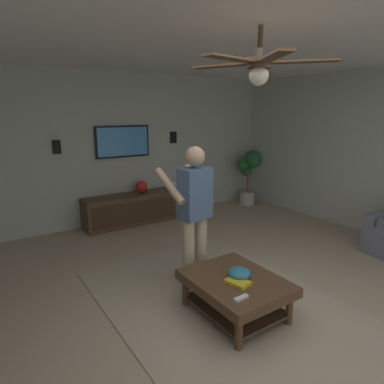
% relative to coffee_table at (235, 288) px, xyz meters
% --- Properties ---
extents(ground_plane, '(9.08, 9.08, 0.00)m').
position_rel_coffee_table_xyz_m(ground_plane, '(-0.29, -0.06, -0.30)').
color(ground_plane, tan).
extents(wall_back_tv, '(0.10, 6.95, 2.69)m').
position_rel_coffee_table_xyz_m(wall_back_tv, '(3.54, -0.06, 1.05)').
color(wall_back_tv, '#B2B7AD').
rests_on(wall_back_tv, ground).
extents(ceiling_slab, '(7.76, 6.95, 0.10)m').
position_rel_coffee_table_xyz_m(ceiling_slab, '(-0.29, -0.06, 2.44)').
color(ceiling_slab, white).
extents(area_rug, '(3.14, 2.19, 0.01)m').
position_rel_coffee_table_xyz_m(area_rug, '(0.20, -0.00, -0.29)').
color(area_rug, tan).
rests_on(area_rug, ground).
extents(coffee_table, '(1.00, 0.80, 0.40)m').
position_rel_coffee_table_xyz_m(coffee_table, '(0.00, 0.00, 0.00)').
color(coffee_table, '#513823').
rests_on(coffee_table, ground).
extents(media_console, '(0.45, 1.70, 0.55)m').
position_rel_coffee_table_xyz_m(media_console, '(3.21, -0.29, -0.02)').
color(media_console, '#513823').
rests_on(media_console, ground).
extents(tv, '(0.05, 1.00, 0.56)m').
position_rel_coffee_table_xyz_m(tv, '(3.45, -0.29, 1.19)').
color(tv, black).
extents(person_standing, '(0.59, 0.60, 1.64)m').
position_rel_coffee_table_xyz_m(person_standing, '(0.76, -0.01, 0.64)').
color(person_standing, '#C6B793').
rests_on(person_standing, ground).
extents(potted_plant_tall, '(0.54, 0.48, 1.21)m').
position_rel_coffee_table_xyz_m(potted_plant_tall, '(3.02, -2.98, 0.49)').
color(potted_plant_tall, '#B7B2A8').
rests_on(potted_plant_tall, ground).
extents(bowl, '(0.23, 0.23, 0.10)m').
position_rel_coffee_table_xyz_m(bowl, '(-0.02, -0.03, 0.16)').
color(bowl, teal).
rests_on(bowl, coffee_table).
extents(remote_white, '(0.05, 0.15, 0.02)m').
position_rel_coffee_table_xyz_m(remote_white, '(-0.32, 0.21, 0.12)').
color(remote_white, white).
rests_on(remote_white, coffee_table).
extents(book, '(0.25, 0.20, 0.04)m').
position_rel_coffee_table_xyz_m(book, '(-0.10, 0.06, 0.12)').
color(book, gold).
rests_on(book, coffee_table).
extents(vase_round, '(0.22, 0.22, 0.22)m').
position_rel_coffee_table_xyz_m(vase_round, '(3.24, -0.52, 0.36)').
color(vase_round, red).
rests_on(vase_round, media_console).
extents(wall_speaker_left, '(0.06, 0.12, 0.22)m').
position_rel_coffee_table_xyz_m(wall_speaker_left, '(3.46, -1.35, 1.22)').
color(wall_speaker_left, black).
extents(wall_speaker_right, '(0.06, 0.12, 0.22)m').
position_rel_coffee_table_xyz_m(wall_speaker_right, '(3.46, 0.84, 1.15)').
color(wall_speaker_right, black).
extents(ceiling_fan, '(1.13, 1.09, 0.46)m').
position_rel_coffee_table_xyz_m(ceiling_fan, '(-0.20, 0.01, 2.07)').
color(ceiling_fan, '#4C3828').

